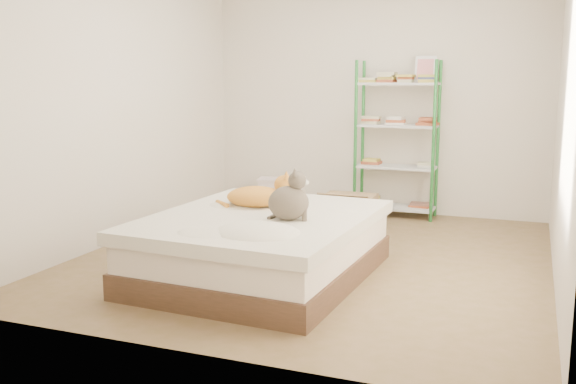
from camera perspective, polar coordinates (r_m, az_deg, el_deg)
The scene contains 7 objects.
room at distance 5.33m, azimuth 2.52°, elevation 7.81°, with size 3.81×4.21×2.61m.
bed at distance 4.93m, azimuth -2.34°, elevation -4.79°, with size 1.63×1.99×0.49m.
orange_cat at distance 5.14m, azimuth -2.92°, elevation -0.17°, with size 0.54×0.29×0.22m, color gold, non-canonical shape.
grey_cat at distance 4.66m, azimuth 0.05°, elevation -0.31°, with size 0.27×0.32×0.36m, color #7D6D5B, non-canonical shape.
shelf_unit at distance 7.09m, azimuth 9.69°, elevation 4.95°, with size 0.88×0.36×1.74m.
cardboard_box at distance 6.48m, azimuth 5.44°, elevation -1.80°, with size 0.51×0.49×0.41m.
white_bin at distance 7.59m, azimuth -1.48°, elevation -0.03°, with size 0.34×0.31×0.34m.
Camera 1 is at (1.68, -5.05, 1.52)m, focal length 40.00 mm.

